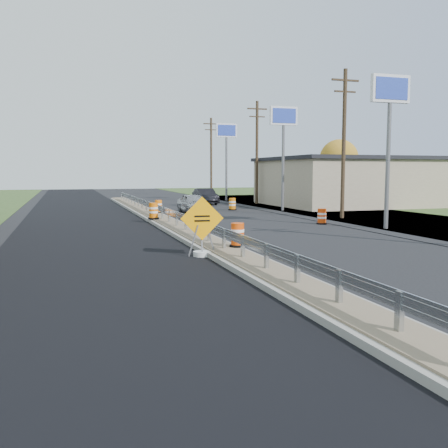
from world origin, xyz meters
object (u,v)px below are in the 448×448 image
object	(u,v)px
caution_sign	(202,241)
barrel_median_near	(238,235)
barrel_shoulder_mid	(232,204)
barrel_median_far	(159,207)
car_dark_mid	(205,196)
barrel_shoulder_far	(207,196)
barrel_shoulder_near	(322,217)
car_silver	(193,203)
barrel_median_mid	(153,211)

from	to	relation	value
caution_sign	barrel_median_near	world-z (taller)	caution_sign
barrel_shoulder_mid	caution_sign	bearing A→B (deg)	-111.56
caution_sign	barrel_shoulder_mid	bearing A→B (deg)	73.05
caution_sign	barrel_median_far	size ratio (longest dim) A/B	2.49
barrel_median_near	barrel_shoulder_mid	bearing A→B (deg)	71.82
barrel_median_far	car_dark_mid	xyz separation A→B (m)	(6.45, 11.31, 0.08)
car_dark_mid	barrel_shoulder_far	bearing A→B (deg)	73.45
barrel_shoulder_near	barrel_shoulder_mid	bearing A→B (deg)	97.53
car_silver	barrel_median_near	bearing A→B (deg)	-101.20
barrel_median_near	car_silver	xyz separation A→B (m)	(2.84, 17.76, 0.06)
barrel_median_far	barrel_median_mid	bearing A→B (deg)	-104.03
barrel_median_far	car_dark_mid	size ratio (longest dim) A/B	0.20
barrel_shoulder_near	car_dark_mid	xyz separation A→B (m)	(-1.52, 19.34, 0.30)
barrel_median_near	barrel_shoulder_far	world-z (taller)	barrel_median_near
barrel_median_far	car_dark_mid	world-z (taller)	car_dark_mid
caution_sign	barrel_median_near	bearing A→B (deg)	18.34
caution_sign	barrel_median_far	world-z (taller)	caution_sign
barrel_median_mid	barrel_shoulder_near	size ratio (longest dim) A/B	1.08
barrel_median_near	barrel_shoulder_far	distance (m)	35.76
caution_sign	barrel_median_mid	xyz separation A→B (m)	(0.35, 12.13, 0.15)
barrel_shoulder_far	caution_sign	bearing A→B (deg)	-106.08
barrel_median_near	car_dark_mid	size ratio (longest dim) A/B	0.20
barrel_shoulder_mid	barrel_shoulder_far	world-z (taller)	barrel_shoulder_mid
barrel_shoulder_mid	car_silver	xyz separation A→B (m)	(-3.61, -1.88, 0.25)
caution_sign	car_dark_mid	bearing A→B (deg)	78.77
caution_sign	barrel_shoulder_far	distance (m)	36.47
car_silver	car_dark_mid	size ratio (longest dim) A/B	0.95
barrel_median_mid	barrel_shoulder_near	xyz separation A→B (m)	(9.07, -3.64, -0.26)
barrel_shoulder_near	barrel_shoulder_mid	size ratio (longest dim) A/B	0.93
barrel_shoulder_far	car_dark_mid	xyz separation A→B (m)	(-2.20, -7.21, 0.34)
barrel_shoulder_mid	car_dark_mid	distance (m)	7.84
caution_sign	barrel_shoulder_near	world-z (taller)	caution_sign
barrel_shoulder_near	car_silver	bearing A→B (deg)	118.07
barrel_median_far	barrel_shoulder_near	distance (m)	11.32
barrel_median_mid	barrel_shoulder_far	bearing A→B (deg)	66.96
barrel_shoulder_near	barrel_median_far	bearing A→B (deg)	134.76
barrel_shoulder_mid	car_silver	world-z (taller)	car_silver
barrel_median_near	barrel_shoulder_mid	distance (m)	20.67
barrel_median_mid	car_silver	size ratio (longest dim) A/B	0.23
barrel_median_mid	barrel_shoulder_mid	xyz separation A→B (m)	(7.55, 7.87, -0.23)
barrel_median_mid	car_silver	xyz separation A→B (m)	(3.94, 5.99, 0.02)
barrel_shoulder_far	car_silver	world-z (taller)	car_silver
barrel_shoulder_near	caution_sign	bearing A→B (deg)	-137.97
barrel_median_near	barrel_median_mid	world-z (taller)	barrel_median_mid
barrel_median_mid	barrel_median_far	bearing A→B (deg)	75.97
caution_sign	barrel_shoulder_near	distance (m)	12.68
barrel_shoulder_far	car_silver	distance (m)	17.91
caution_sign	barrel_shoulder_mid	size ratio (longest dim) A/B	2.24
caution_sign	barrel_shoulder_near	size ratio (longest dim) A/B	2.40
barrel_median_far	barrel_median_near	bearing A→B (deg)	-90.00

